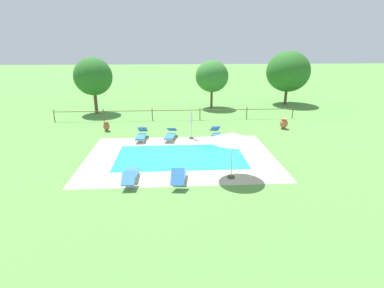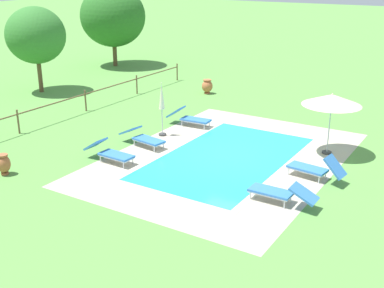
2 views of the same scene
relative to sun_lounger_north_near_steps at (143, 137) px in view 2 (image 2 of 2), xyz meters
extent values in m
plane|color=#599342|center=(0.60, -3.40, -0.35)|extent=(160.00, 160.00, 0.00)
cube|color=#B2A893|center=(0.60, -3.40, -0.35)|extent=(10.87, 7.70, 0.01)
cube|color=#23A8C1|center=(0.60, -3.40, -0.35)|extent=(7.36, 4.19, 0.01)
cube|color=#C0B59F|center=(0.60, -1.18, -0.34)|extent=(7.84, 0.24, 0.01)
cube|color=#C0B59F|center=(0.60, -5.61, -0.34)|extent=(7.84, 0.24, 0.01)
cube|color=#C0B59F|center=(4.40, -3.40, -0.34)|extent=(0.24, 4.19, 0.01)
cube|color=#C0B59F|center=(-3.21, -3.40, -0.34)|extent=(0.24, 4.19, 0.01)
cube|color=#3370BC|center=(-0.05, -0.30, -0.04)|extent=(0.79, 1.38, 0.07)
cube|color=#3370BC|center=(0.11, 0.72, 0.14)|extent=(0.71, 0.87, 0.42)
cube|color=silver|center=(-0.05, -0.30, -0.09)|extent=(0.76, 1.35, 0.04)
cylinder|color=silver|center=(0.12, -0.88, -0.21)|extent=(0.04, 0.04, 0.28)
cylinder|color=silver|center=(-0.38, -0.80, -0.21)|extent=(0.04, 0.04, 0.28)
cylinder|color=silver|center=(0.29, 0.21, -0.21)|extent=(0.04, 0.04, 0.28)
cylinder|color=silver|center=(-0.21, 0.29, -0.21)|extent=(0.04, 0.04, 0.28)
cube|color=#3370BC|center=(0.47, -6.54, -0.04)|extent=(0.75, 1.36, 0.07)
cube|color=#3370BC|center=(0.36, -7.48, 0.26)|extent=(0.67, 0.72, 0.64)
cube|color=silver|center=(0.47, -6.54, -0.09)|extent=(0.72, 1.33, 0.04)
cylinder|color=silver|center=(0.28, -5.96, -0.21)|extent=(0.04, 0.04, 0.28)
cylinder|color=silver|center=(0.79, -6.02, -0.21)|extent=(0.04, 0.04, 0.28)
cylinder|color=silver|center=(0.15, -7.06, -0.21)|extent=(0.04, 0.04, 0.28)
cylinder|color=silver|center=(0.66, -7.12, -0.21)|extent=(0.04, 0.04, 0.28)
cube|color=#3370BC|center=(3.22, -0.46, -0.04)|extent=(0.69, 1.34, 0.07)
cube|color=#3370BC|center=(3.15, 0.54, 0.20)|extent=(0.65, 0.77, 0.53)
cube|color=silver|center=(3.22, -0.46, -0.09)|extent=(0.66, 1.31, 0.04)
cylinder|color=silver|center=(3.51, -0.99, -0.21)|extent=(0.04, 0.04, 0.28)
cylinder|color=silver|center=(3.00, -1.03, -0.21)|extent=(0.04, 0.04, 0.28)
cylinder|color=silver|center=(3.44, 0.11, -0.21)|extent=(0.04, 0.04, 0.28)
cylinder|color=silver|center=(2.93, 0.08, -0.21)|extent=(0.04, 0.04, 0.28)
cube|color=#3370BC|center=(-1.85, -6.21, -0.04)|extent=(0.61, 1.30, 0.07)
cube|color=#3370BC|center=(-1.86, -7.24, 0.14)|extent=(0.60, 0.79, 0.42)
cube|color=silver|center=(-1.85, -6.21, -0.09)|extent=(0.58, 1.28, 0.04)
cylinder|color=silver|center=(-2.11, -5.65, -0.21)|extent=(0.04, 0.04, 0.28)
cylinder|color=silver|center=(-1.60, -5.66, -0.21)|extent=(0.04, 0.04, 0.28)
cylinder|color=silver|center=(-2.11, -6.76, -0.21)|extent=(0.04, 0.04, 0.28)
cylinder|color=silver|center=(-1.60, -6.76, -0.21)|extent=(0.04, 0.04, 0.28)
cube|color=#3370BC|center=(-1.98, -0.29, -0.04)|extent=(0.65, 1.32, 0.07)
cube|color=#3370BC|center=(-1.94, 0.72, 0.19)|extent=(0.63, 0.77, 0.51)
cube|color=silver|center=(-1.98, -0.29, -0.09)|extent=(0.62, 1.30, 0.04)
cylinder|color=silver|center=(-1.75, -0.85, -0.21)|extent=(0.04, 0.04, 0.28)
cylinder|color=silver|center=(-2.26, -0.83, -0.21)|extent=(0.04, 0.04, 0.28)
cylinder|color=silver|center=(-1.70, 0.26, -0.21)|extent=(0.04, 0.04, 0.28)
cylinder|color=silver|center=(-2.21, 0.28, -0.21)|extent=(0.04, 0.04, 0.28)
cylinder|color=#383838|center=(2.99, -6.44, -0.31)|extent=(0.36, 0.36, 0.08)
cylinder|color=#B2B5B7|center=(2.99, -6.44, 0.79)|extent=(0.04, 0.04, 2.29)
cone|color=beige|center=(2.99, -6.44, 1.75)|extent=(2.18, 2.18, 0.41)
sphere|color=beige|center=(2.99, -6.44, 1.97)|extent=(0.06, 0.06, 0.06)
cylinder|color=#383838|center=(1.45, 0.10, -0.31)|extent=(0.32, 0.32, 0.08)
cylinder|color=#B2B5B7|center=(1.45, 0.10, 0.23)|extent=(0.04, 0.04, 1.16)
cone|color=beige|center=(1.45, 0.10, 1.34)|extent=(0.25, 0.25, 1.08)
sphere|color=beige|center=(1.45, 0.10, 1.90)|extent=(0.05, 0.05, 0.05)
cylinder|color=#B7663D|center=(8.68, 2.12, -0.31)|extent=(0.33, 0.33, 0.08)
ellipsoid|color=#B7663D|center=(8.68, 2.12, 0.07)|extent=(0.60, 0.60, 0.69)
cylinder|color=#B7663D|center=(8.68, 2.12, 0.42)|extent=(0.45, 0.45, 0.06)
cylinder|color=#A85B38|center=(-4.77, 2.31, -0.31)|extent=(0.25, 0.25, 0.08)
ellipsoid|color=#A85B38|center=(-4.77, 2.31, 0.04)|extent=(0.46, 0.46, 0.62)
cylinder|color=#A85B38|center=(-4.77, 2.31, 0.35)|extent=(0.35, 0.35, 0.06)
cylinder|color=brown|center=(-1.55, 5.42, 0.17)|extent=(0.08, 0.08, 1.05)
cylinder|color=brown|center=(2.51, 5.42, 0.17)|extent=(0.08, 0.08, 1.05)
cylinder|color=brown|center=(6.58, 5.42, 0.17)|extent=(0.08, 0.08, 1.05)
cylinder|color=brown|center=(10.65, 5.42, 0.17)|extent=(0.08, 0.08, 1.05)
cube|color=brown|center=(0.48, 5.42, 0.50)|extent=(20.33, 0.05, 0.05)
cylinder|color=brown|center=(4.12, 10.34, 0.65)|extent=(0.24, 0.24, 2.00)
ellipsoid|color=#33752D|center=(4.12, 10.34, 2.80)|extent=(3.24, 3.24, 3.08)
cylinder|color=brown|center=(12.33, 11.82, 0.59)|extent=(0.29, 0.29, 1.87)
ellipsoid|color=#286623|center=(12.33, 11.82, 3.09)|extent=(4.50, 4.50, 4.18)
camera|label=1|loc=(0.23, -19.79, 5.93)|focal=28.21mm
camera|label=2|loc=(-14.53, -11.26, 6.35)|focal=45.98mm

